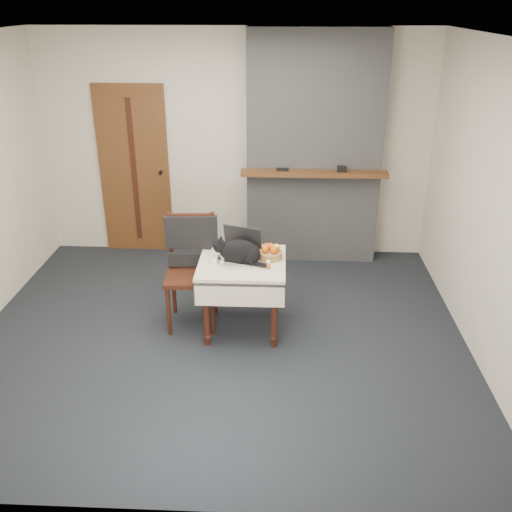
{
  "coord_description": "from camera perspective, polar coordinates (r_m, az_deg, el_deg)",
  "views": [
    {
      "loc": [
        0.54,
        -4.51,
        2.86
      ],
      "look_at": [
        0.33,
        0.09,
        0.78
      ],
      "focal_mm": 40.0,
      "sensor_mm": 36.0,
      "label": 1
    }
  ],
  "objects": [
    {
      "name": "ground",
      "position": [
        5.37,
        -3.59,
        -7.9
      ],
      "size": [
        4.5,
        4.5,
        0.0
      ],
      "primitive_type": "plane",
      "color": "black",
      "rests_on": "ground"
    },
    {
      "name": "room_shell",
      "position": [
        5.12,
        -3.57,
        11.95
      ],
      "size": [
        4.52,
        4.01,
        2.61
      ],
      "color": "beige",
      "rests_on": "ground"
    },
    {
      "name": "door",
      "position": [
        6.96,
        -12.06,
        8.34
      ],
      "size": [
        0.82,
        0.1,
        2.0
      ],
      "color": "brown",
      "rests_on": "ground"
    },
    {
      "name": "chimney",
      "position": [
        6.55,
        5.81,
        10.44
      ],
      "size": [
        1.62,
        0.48,
        2.6
      ],
      "color": "gray",
      "rests_on": "ground"
    },
    {
      "name": "side_table",
      "position": [
        5.18,
        -1.38,
        -1.64
      ],
      "size": [
        0.78,
        0.78,
        0.7
      ],
      "color": "#35150E",
      "rests_on": "ground"
    },
    {
      "name": "laptop",
      "position": [
        5.19,
        -1.69,
        0.59
      ],
      "size": [
        0.44,
        0.41,
        0.27
      ],
      "rotation": [
        0.0,
        0.0,
        -0.32
      ],
      "color": "#B7B7BC",
      "rests_on": "side_table"
    },
    {
      "name": "cat",
      "position": [
        5.06,
        -1.63,
        0.41
      ],
      "size": [
        0.51,
        0.22,
        0.25
      ],
      "rotation": [
        0.0,
        0.0,
        -0.0
      ],
      "color": "black",
      "rests_on": "side_table"
    },
    {
      "name": "cream_jar",
      "position": [
        5.09,
        -4.16,
        -0.42
      ],
      "size": [
        0.06,
        0.06,
        0.07
      ],
      "primitive_type": "cylinder",
      "color": "white",
      "rests_on": "side_table"
    },
    {
      "name": "pill_bottle",
      "position": [
        4.98,
        1.24,
        -0.87
      ],
      "size": [
        0.04,
        0.04,
        0.08
      ],
      "color": "#AD5415",
      "rests_on": "side_table"
    },
    {
      "name": "fruit_basket",
      "position": [
        5.18,
        1.43,
        0.35
      ],
      "size": [
        0.22,
        0.22,
        0.13
      ],
      "color": "#AF8946",
      "rests_on": "side_table"
    },
    {
      "name": "desk_clutter",
      "position": [
        5.16,
        0.09,
        -0.36
      ],
      "size": [
        0.1,
        0.1,
        0.01
      ],
      "primitive_type": "cube",
      "rotation": [
        0.0,
        0.0,
        0.73
      ],
      "color": "black",
      "rests_on": "side_table"
    },
    {
      "name": "chair",
      "position": [
        5.36,
        -6.48,
        0.17
      ],
      "size": [
        0.51,
        0.5,
        1.06
      ],
      "rotation": [
        0.0,
        0.0,
        0.06
      ],
      "color": "#35150E",
      "rests_on": "ground"
    }
  ]
}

